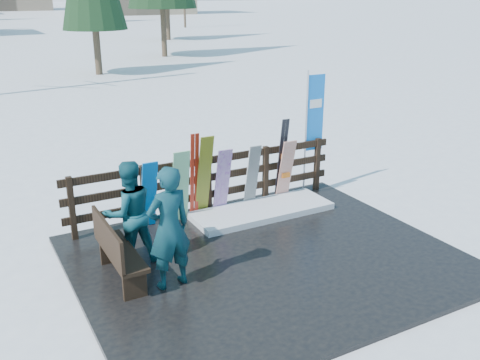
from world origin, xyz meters
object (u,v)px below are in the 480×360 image
snowboard_2 (204,177)px  snowboard_4 (252,176)px  snowboard_3 (222,181)px  rental_flag (313,118)px  snowboard_1 (181,187)px  bench (116,249)px  snowboard_5 (286,170)px  person_front (169,228)px  snowboard_0 (149,195)px  person_back (129,213)px

snowboard_2 → snowboard_4: snowboard_2 is taller
snowboard_4 → snowboard_3: bearing=-180.0°
snowboard_3 → rental_flag: size_ratio=0.52×
snowboard_1 → snowboard_4: (1.52, -0.00, -0.05)m
bench → snowboard_2: 2.67m
snowboard_4 → bench: bearing=-154.3°
snowboard_5 → person_front: (-3.34, -2.05, 0.27)m
snowboard_1 → rental_flag: (3.14, 0.27, 0.90)m
snowboard_1 → snowboard_2: snowboard_2 is taller
snowboard_1 → bench: bearing=-137.5°
snowboard_4 → person_front: person_front is taller
snowboard_0 → person_back: bearing=-122.6°
snowboard_0 → person_front: 2.10m
snowboard_3 → person_front: size_ratio=0.74×
snowboard_1 → person_front: 2.30m
bench → snowboard_3: 2.98m
person_front → person_back: bearing=-80.9°
snowboard_0 → snowboard_5: size_ratio=1.02×
snowboard_5 → person_back: 3.79m
rental_flag → person_back: (-4.45, -1.36, -0.76)m
bench → snowboard_1: snowboard_1 is taller
snowboard_0 → snowboard_3: 1.48m
snowboard_0 → snowboard_2: 1.11m
snowboard_1 → snowboard_5: snowboard_1 is taller
snowboard_2 → snowboard_4: 1.06m
bench → snowboard_3: bearing=31.2°
snowboard_3 → snowboard_4: (0.66, 0.00, -0.01)m
person_back → bench: bearing=47.9°
bench → snowboard_1: bearing=42.5°
snowboard_5 → rental_flag: 1.29m
snowboard_0 → snowboard_4: (2.14, 0.00, -0.00)m
snowboard_0 → person_back: 1.31m
bench → person_back: person_back is taller
rental_flag → person_front: 4.81m
snowboard_0 → snowboard_5: bearing=0.0°
snowboard_0 → snowboard_1: bearing=0.0°
snowboard_5 → snowboard_0: bearing=-180.0°
bench → snowboard_4: size_ratio=1.13×
bench → person_front: 0.92m
snowboard_3 → snowboard_4: bearing=0.0°
person_front → person_back: size_ratio=1.08×
bench → person_back: 0.67m
snowboard_2 → snowboard_3: (0.38, -0.00, -0.16)m
snowboard_0 → person_back: person_back is taller
bench → snowboard_0: 1.88m
snowboard_1 → snowboard_2: 0.49m
snowboard_0 → snowboard_4: 2.14m
snowboard_2 → person_front: size_ratio=0.91×
snowboard_2 → snowboard_3: size_ratio=1.24×
snowboard_4 → rental_flag: 1.89m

